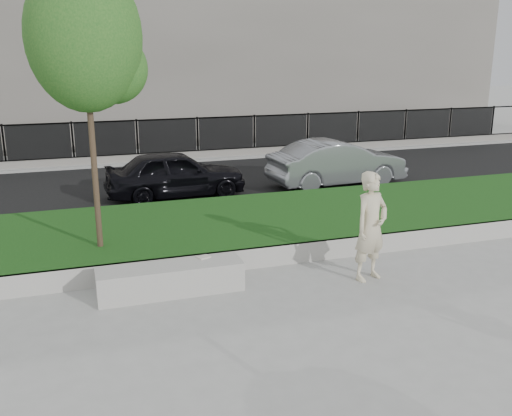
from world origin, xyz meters
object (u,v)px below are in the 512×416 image
object	(u,v)px
young_tree	(89,42)
car_silver	(337,163)
stone_bench	(171,279)
car_dark	(176,174)
man	(371,227)
book	(204,257)

from	to	relation	value
young_tree	car_silver	distance (m)	9.07
stone_bench	young_tree	world-z (taller)	young_tree
young_tree	car_dark	world-z (taller)	young_tree
man	young_tree	size ratio (longest dim) A/B	0.39
man	book	size ratio (longest dim) A/B	9.32
stone_bench	car_silver	size ratio (longest dim) A/B	0.59
stone_bench	man	world-z (taller)	man
man	book	world-z (taller)	man
book	car_silver	bearing A→B (deg)	24.87
stone_bench	car_dark	world-z (taller)	car_dark
car_silver	book	bearing A→B (deg)	132.91
young_tree	car_dark	size ratio (longest dim) A/B	1.34
book	car_silver	size ratio (longest dim) A/B	0.05
young_tree	car_silver	bearing A→B (deg)	32.42
book	car_dark	bearing A→B (deg)	61.24
book	young_tree	bearing A→B (deg)	113.42
man	car_dark	xyz separation A→B (m)	(-2.23, 6.82, -0.29)
car_dark	car_silver	distance (m)	4.86
man	young_tree	distance (m)	5.88
car_dark	book	bearing A→B (deg)	171.91
stone_bench	young_tree	bearing A→B (deg)	119.51
young_tree	man	bearing A→B (deg)	-26.10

